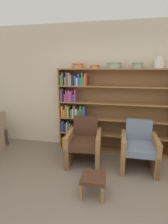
# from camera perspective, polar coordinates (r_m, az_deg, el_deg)

# --- Properties ---
(wall_back) EXTENTS (12.00, 0.06, 2.75)m
(wall_back) POSITION_cam_1_polar(r_m,az_deg,el_deg) (3.91, 10.27, 7.39)
(wall_back) COLOR beige
(wall_back) RESTS_ON ground
(bookshelf) EXTENTS (2.37, 0.30, 1.81)m
(bookshelf) POSITION_cam_1_polar(r_m,az_deg,el_deg) (3.84, 5.62, 0.21)
(bookshelf) COLOR olive
(bookshelf) RESTS_ON ground
(bowl_olive) EXTENTS (0.25, 0.25, 0.10)m
(bowl_olive) POSITION_cam_1_polar(r_m,az_deg,el_deg) (3.80, -2.00, 14.93)
(bowl_olive) COLOR #C67547
(bowl_olive) RESTS_ON bookshelf
(bowl_brass) EXTENTS (0.20, 0.20, 0.07)m
(bowl_brass) POSITION_cam_1_polar(r_m,az_deg,el_deg) (3.73, 3.57, 14.68)
(bowl_brass) COLOR #C67547
(bowl_brass) RESTS_ON bookshelf
(bowl_cream) EXTENTS (0.29, 0.29, 0.12)m
(bowl_cream) POSITION_cam_1_polar(r_m,az_deg,el_deg) (3.70, 9.88, 14.89)
(bowl_cream) COLOR gray
(bowl_cream) RESTS_ON bookshelf
(bowl_sage) EXTENTS (0.23, 0.23, 0.11)m
(bowl_sage) POSITION_cam_1_polar(r_m,az_deg,el_deg) (3.71, 17.11, 14.43)
(bowl_sage) COLOR gray
(bowl_sage) RESTS_ON bookshelf
(vase_tall) EXTENTS (0.19, 0.19, 0.23)m
(vase_tall) POSITION_cam_1_polar(r_m,az_deg,el_deg) (3.76, 23.27, 14.46)
(vase_tall) COLOR silver
(vase_tall) RESTS_ON bookshelf
(armchair_leather) EXTENTS (0.69, 0.73, 0.87)m
(armchair_leather) POSITION_cam_1_polar(r_m,az_deg,el_deg) (3.47, 0.12, -10.02)
(armchair_leather) COLOR olive
(armchair_leather) RESTS_ON ground
(armchair_cushioned) EXTENTS (0.64, 0.68, 0.87)m
(armchair_cushioned) POSITION_cam_1_polar(r_m,az_deg,el_deg) (3.44, 17.39, -10.99)
(armchair_cushioned) COLOR olive
(armchair_cushioned) RESTS_ON ground
(footstool) EXTENTS (0.35, 0.35, 0.30)m
(footstool) POSITION_cam_1_polar(r_m,az_deg,el_deg) (2.73, 3.08, -21.05)
(footstool) COLOR olive
(footstool) RESTS_ON ground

